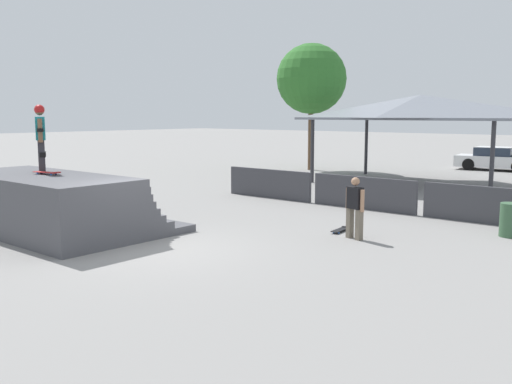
# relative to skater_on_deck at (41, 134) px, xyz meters

# --- Properties ---
(ground_plane) EXTENTS (160.00, 160.00, 0.00)m
(ground_plane) POSITION_rel_skater_on_deck_xyz_m (4.07, 0.25, -2.54)
(ground_plane) COLOR gray
(quarter_pipe_ramp) EXTENTS (5.68, 3.90, 1.51)m
(quarter_pipe_ramp) POSITION_rel_skater_on_deck_xyz_m (0.58, -0.12, -1.85)
(quarter_pipe_ramp) COLOR #4C4C51
(quarter_pipe_ramp) RESTS_ON ground
(skater_on_deck) EXTENTS (0.74, 0.53, 1.79)m
(skater_on_deck) POSITION_rel_skater_on_deck_xyz_m (0.00, 0.00, 0.00)
(skater_on_deck) COLOR #2D2D33
(skater_on_deck) RESTS_ON quarter_pipe_ramp
(skateboard_on_deck) EXTENTS (0.86, 0.35, 0.09)m
(skateboard_on_deck) POSITION_rel_skater_on_deck_xyz_m (0.63, -0.22, -0.97)
(skateboard_on_deck) COLOR blue
(skateboard_on_deck) RESTS_ON quarter_pipe_ramp
(bystander_walking) EXTENTS (0.61, 0.32, 1.53)m
(bystander_walking) POSITION_rel_skater_on_deck_xyz_m (7.05, 4.21, -1.69)
(bystander_walking) COLOR #6B6051
(bystander_walking) RESTS_ON ground
(skateboard_on_ground) EXTENTS (0.29, 0.78, 0.09)m
(skateboard_on_ground) POSITION_rel_skater_on_deck_xyz_m (6.34, 4.74, -2.48)
(skateboard_on_ground) COLOR blue
(skateboard_on_ground) RESTS_ON ground
(barrier_fence) EXTENTS (11.49, 0.12, 1.05)m
(barrier_fence) POSITION_rel_skater_on_deck_xyz_m (4.98, 8.28, -2.01)
(barrier_fence) COLOR #3D3D42
(barrier_fence) RESTS_ON ground
(pavilion_shelter) EXTENTS (9.18, 5.69, 3.87)m
(pavilion_shelter) POSITION_rel_skater_on_deck_xyz_m (3.50, 15.62, 0.79)
(pavilion_shelter) COLOR #2D2D33
(pavilion_shelter) RESTS_ON ground
(tree_beside_pavilion) EXTENTS (3.79, 3.79, 6.84)m
(tree_beside_pavilion) POSITION_rel_skater_on_deck_xyz_m (-3.84, 18.02, 2.39)
(tree_beside_pavilion) COLOR brown
(tree_beside_pavilion) RESTS_ON ground
(trash_bin) EXTENTS (0.52, 0.52, 0.85)m
(trash_bin) POSITION_rel_skater_on_deck_xyz_m (9.91, 6.94, -2.11)
(trash_bin) COLOR #385B3D
(trash_bin) RESTS_ON ground
(parked_car_white) EXTENTS (4.26, 2.25, 1.27)m
(parked_car_white) POSITION_rel_skater_on_deck_xyz_m (4.03, 24.38, -1.94)
(parked_car_white) COLOR silver
(parked_car_white) RESTS_ON ground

